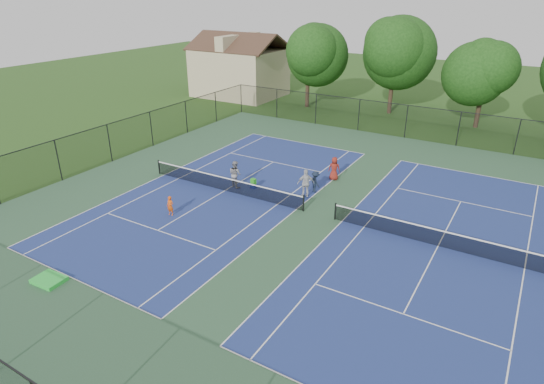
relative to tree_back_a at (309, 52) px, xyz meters
The scene contains 17 objects.
ground 27.95m from the tree_back_a, 61.56° to the right, with size 140.00×140.00×0.00m, color #234716.
court_pad 27.95m from the tree_back_a, 61.56° to the right, with size 36.00×36.00×0.01m, color #2F5435.
tennis_court_left 25.44m from the tree_back_a, 75.96° to the right, with size 12.00×23.83×1.07m.
tennis_court_right 31.80m from the tree_back_a, 50.19° to the right, with size 12.00×23.83×1.07m.
perimeter_fence 27.65m from the tree_back_a, 61.56° to the right, with size 36.08×36.08×3.02m.
tree_back_a is the anchor object (origin of this frame).
tree_back_b 9.24m from the tree_back_a, 12.53° to the left, with size 7.60×7.60×10.03m.
tree_back_c 18.04m from the tree_back_a, ahead, with size 6.00×6.00×8.40m.
clapboard_house 10.47m from the tree_back_a, behind, with size 10.80×8.10×7.65m.
child_player 29.55m from the tree_back_a, 79.43° to the right, with size 0.44×0.29×1.22m, color #E6510F.
instructor 24.41m from the tree_back_a, 74.90° to the right, with size 0.91×0.71×1.87m, color gray.
bystander_a 25.20m from the tree_back_a, 63.29° to the right, with size 1.12×0.47×1.91m, color silver.
bystander_b 24.48m from the tree_back_a, 61.77° to the right, with size 0.96×0.55×1.48m, color #162031.
bystander_c 22.33m from the tree_back_a, 58.03° to the right, with size 0.83×0.54×1.69m, color maroon.
ball_crate 24.56m from the tree_back_a, 71.85° to the right, with size 0.37×0.28×0.30m, color #162B98.
ball_hopper 24.48m from the tree_back_a, 71.85° to the right, with size 0.34×0.26×0.40m, color green.
green_tarp 37.45m from the tree_back_a, 82.02° to the right, with size 1.41×1.07×0.19m, color green.
Camera 1 is at (10.11, -22.35, 12.57)m, focal length 30.00 mm.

